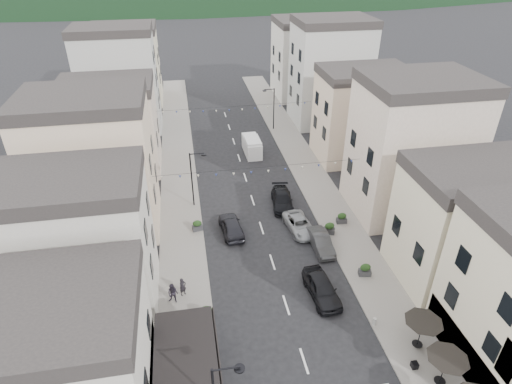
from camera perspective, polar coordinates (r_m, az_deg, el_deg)
sidewalk_left at (r=49.56m, az=-10.23°, el=1.82°), size 4.00×76.00×0.12m
sidewalk_right at (r=51.43m, az=6.67°, el=3.29°), size 4.00×76.00×0.12m
boutique_building at (r=27.46m, az=-27.61°, el=-20.51°), size 12.00×8.00×8.00m
boutique_awning at (r=26.59m, az=-8.81°, el=-21.21°), size 3.77×7.50×3.28m
buildings_row_left at (r=52.90m, az=-18.69°, el=9.86°), size 10.20×54.16×14.00m
buildings_row_right at (r=55.18m, az=12.89°, el=11.81°), size 10.20×54.16×14.50m
cafe_terrace at (r=29.46m, az=24.09°, el=-19.90°), size 2.50×8.10×2.53m
streetlamp_left_far at (r=42.53m, az=-8.24°, el=2.38°), size 1.70×0.56×6.00m
streetlamp_right_far at (r=60.20m, az=2.14°, el=11.55°), size 1.70×0.56×6.00m
bollards at (r=29.71m, az=6.76°, el=-21.73°), size 11.66×10.26×0.60m
bunting_near at (r=38.60m, az=0.51°, el=2.85°), size 19.00×0.28×0.62m
bunting_far at (r=53.04m, az=-2.72°, el=10.99°), size 19.00×0.28×0.62m
parked_car_a at (r=33.85m, az=8.77°, el=-12.55°), size 2.26×4.87×1.61m
parked_car_b at (r=38.39m, az=8.65°, el=-6.59°), size 1.55×4.26×1.40m
parked_car_c at (r=40.35m, az=5.83°, el=-4.35°), size 2.66×4.80×1.27m
parked_car_d at (r=43.70m, az=3.50°, el=-1.02°), size 2.56×5.12×1.43m
parked_car_e at (r=39.77m, az=-3.31°, el=-4.57°), size 2.24×4.69×1.55m
delivery_van at (r=54.07m, az=-0.55°, el=6.19°), size 1.92×4.66×2.22m
pedestrian_a at (r=33.88m, az=-9.74°, el=-12.36°), size 0.69×0.63×1.58m
pedestrian_b at (r=33.42m, az=-11.02°, el=-13.12°), size 1.01×0.91×1.70m
planter_la at (r=32.15m, az=-6.63°, el=-15.67°), size 1.11×0.82×1.11m
planter_lb at (r=40.41m, az=-7.83°, el=-4.45°), size 1.03×0.69×1.06m
planter_ra at (r=36.31m, az=14.35°, el=-10.01°), size 1.08×0.73×1.11m
planter_rb at (r=40.19m, az=9.76°, el=-4.78°), size 1.17×0.92×1.15m
planter_rc at (r=41.81m, az=11.36°, el=-3.43°), size 1.02×0.62×1.09m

